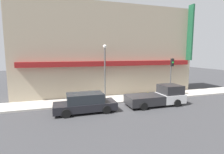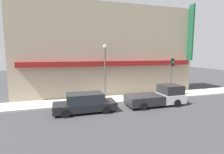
{
  "view_description": "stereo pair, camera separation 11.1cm",
  "coord_description": "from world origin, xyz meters",
  "px_view_note": "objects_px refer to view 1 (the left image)",
  "views": [
    {
      "loc": [
        -5.51,
        -14.84,
        4.54
      ],
      "look_at": [
        -0.55,
        1.09,
        2.35
      ],
      "focal_mm": 28.0,
      "sensor_mm": 36.0,
      "label": 1
    },
    {
      "loc": [
        -5.4,
        -14.87,
        4.54
      ],
      "look_at": [
        -0.55,
        1.09,
        2.35
      ],
      "focal_mm": 28.0,
      "sensor_mm": 36.0,
      "label": 2
    }
  ],
  "objects_px": {
    "pickup_truck": "(158,97)",
    "parked_car": "(85,103)",
    "street_lamp": "(105,65)",
    "fire_hydrant": "(148,95)",
    "traffic_light": "(171,70)"
  },
  "relations": [
    {
      "from": "pickup_truck",
      "to": "traffic_light",
      "type": "distance_m",
      "value": 4.03
    },
    {
      "from": "pickup_truck",
      "to": "street_lamp",
      "type": "relative_size",
      "value": 0.98
    },
    {
      "from": "pickup_truck",
      "to": "traffic_light",
      "type": "relative_size",
      "value": 1.32
    },
    {
      "from": "pickup_truck",
      "to": "parked_car",
      "type": "distance_m",
      "value": 6.59
    },
    {
      "from": "traffic_light",
      "to": "fire_hydrant",
      "type": "bearing_deg",
      "value": -175.49
    },
    {
      "from": "fire_hydrant",
      "to": "traffic_light",
      "type": "xyz_separation_m",
      "value": [
        2.79,
        0.22,
        2.38
      ]
    },
    {
      "from": "street_lamp",
      "to": "traffic_light",
      "type": "bearing_deg",
      "value": -8.74
    },
    {
      "from": "pickup_truck",
      "to": "fire_hydrant",
      "type": "xyz_separation_m",
      "value": [
        -0.03,
        1.86,
        -0.3
      ]
    },
    {
      "from": "parked_car",
      "to": "traffic_light",
      "type": "distance_m",
      "value": 9.8
    },
    {
      "from": "parked_car",
      "to": "traffic_light",
      "type": "xyz_separation_m",
      "value": [
        9.34,
        2.08,
        2.12
      ]
    },
    {
      "from": "pickup_truck",
      "to": "parked_car",
      "type": "bearing_deg",
      "value": 178.33
    },
    {
      "from": "fire_hydrant",
      "to": "traffic_light",
      "type": "height_order",
      "value": "traffic_light"
    },
    {
      "from": "fire_hydrant",
      "to": "pickup_truck",
      "type": "bearing_deg",
      "value": -89.01
    },
    {
      "from": "pickup_truck",
      "to": "street_lamp",
      "type": "xyz_separation_m",
      "value": [
        -4.12,
        3.13,
        2.72
      ]
    },
    {
      "from": "pickup_truck",
      "to": "street_lamp",
      "type": "distance_m",
      "value": 5.85
    }
  ]
}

